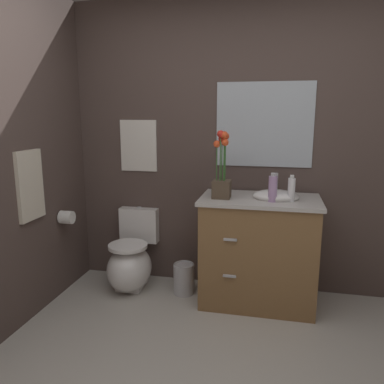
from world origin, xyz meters
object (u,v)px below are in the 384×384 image
(flower_vase, at_px, (222,175))
(toilet_paper_roll, at_px, (67,217))
(hanging_towel, at_px, (30,185))
(trash_bin, at_px, (184,278))
(toilet, at_px, (131,262))
(lotion_bottle, at_px, (273,188))
(vanity_cabinet, at_px, (259,250))
(soap_bottle, at_px, (291,189))
(wall_mirror, at_px, (264,125))
(wall_poster, at_px, (139,146))

(flower_vase, xyz_separation_m, toilet_paper_roll, (-1.31, -0.11, -0.39))
(hanging_towel, height_order, toilet_paper_roll, hanging_towel)
(trash_bin, bearing_deg, toilet, 178.65)
(lotion_bottle, bearing_deg, vanity_cabinet, 130.82)
(soap_bottle, height_order, wall_mirror, wall_mirror)
(trash_bin, height_order, wall_poster, wall_poster)
(flower_vase, height_order, hanging_towel, flower_vase)
(toilet, distance_m, toilet_paper_roll, 0.69)
(soap_bottle, bearing_deg, trash_bin, 174.09)
(vanity_cabinet, distance_m, soap_bottle, 0.58)
(toilet, distance_m, hanging_towel, 1.11)
(lotion_bottle, distance_m, wall_poster, 1.30)
(hanging_towel, bearing_deg, flower_vase, 19.35)
(trash_bin, relative_size, toilet_paper_roll, 2.47)
(vanity_cabinet, distance_m, wall_mirror, 1.04)
(wall_mirror, bearing_deg, toilet_paper_roll, -163.88)
(wall_mirror, distance_m, toilet_paper_roll, 1.84)
(trash_bin, bearing_deg, lotion_bottle, -9.47)
(toilet, height_order, wall_mirror, wall_mirror)
(vanity_cabinet, height_order, hanging_towel, hanging_towel)
(vanity_cabinet, height_order, soap_bottle, soap_bottle)
(flower_vase, distance_m, toilet_paper_roll, 1.37)
(wall_mirror, xyz_separation_m, hanging_towel, (-1.66, -0.84, -0.43))
(hanging_towel, bearing_deg, vanity_cabinet, 18.05)
(toilet_paper_roll, bearing_deg, vanity_cabinet, 6.04)
(wall_poster, bearing_deg, lotion_bottle, -18.29)
(hanging_towel, bearing_deg, toilet_paper_roll, 81.58)
(vanity_cabinet, xyz_separation_m, soap_bottle, (0.23, -0.07, 0.53))
(trash_bin, bearing_deg, hanging_towel, -151.63)
(trash_bin, xyz_separation_m, hanging_towel, (-1.03, -0.56, 0.88))
(lotion_bottle, relative_size, toilet_paper_roll, 1.99)
(lotion_bottle, relative_size, hanging_towel, 0.42)
(soap_bottle, bearing_deg, toilet, 175.73)
(flower_vase, xyz_separation_m, trash_bin, (-0.33, 0.08, -0.94))
(vanity_cabinet, height_order, wall_poster, wall_poster)
(toilet, relative_size, hanging_towel, 1.33)
(flower_vase, distance_m, hanging_towel, 1.44)
(wall_poster, xyz_separation_m, toilet_paper_roll, (-0.49, -0.46, -0.58))
(toilet, xyz_separation_m, flower_vase, (0.82, -0.09, 0.83))
(flower_vase, distance_m, lotion_bottle, 0.40)
(trash_bin, bearing_deg, wall_poster, 150.14)
(toilet, xyz_separation_m, toilet_paper_roll, (-0.49, -0.20, 0.44))
(vanity_cabinet, bearing_deg, flower_vase, -168.04)
(toilet, relative_size, trash_bin, 2.54)
(wall_poster, distance_m, wall_mirror, 1.13)
(vanity_cabinet, distance_m, wall_poster, 1.40)
(toilet, relative_size, toilet_paper_roll, 6.27)
(toilet, bearing_deg, toilet_paper_roll, -158.16)
(toilet, distance_m, flower_vase, 1.17)
(trash_bin, relative_size, wall_poster, 0.59)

